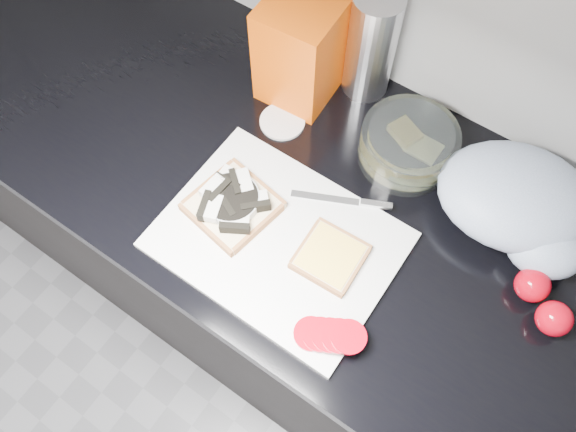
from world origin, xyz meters
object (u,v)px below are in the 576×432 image
object	(u,v)px
glass_bowl	(408,145)
steel_canister	(371,45)
bread_bag	(299,53)
cutting_board	(278,240)

from	to	relation	value
glass_bowl	steel_canister	bearing A→B (deg)	145.25
glass_bowl	bread_bag	size ratio (longest dim) A/B	0.85
cutting_board	bread_bag	xyz separation A→B (m)	(-0.16, 0.30, 0.10)
cutting_board	steel_canister	distance (m)	0.40
bread_bag	steel_canister	xyz separation A→B (m)	(0.10, 0.09, 0.01)
glass_bowl	bread_bag	distance (m)	0.26
glass_bowl	steel_canister	xyz separation A→B (m)	(-0.15, 0.11, 0.07)
cutting_board	bread_bag	distance (m)	0.35
cutting_board	steel_canister	size ratio (longest dim) A/B	1.81
bread_bag	steel_canister	world-z (taller)	steel_canister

